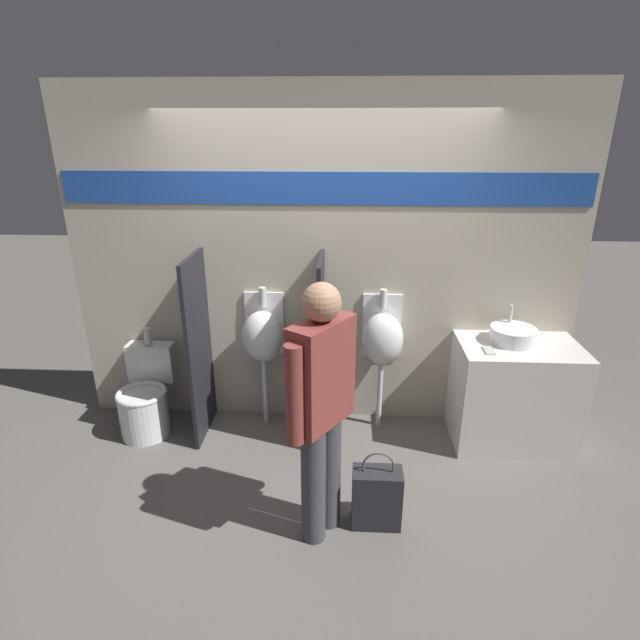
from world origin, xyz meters
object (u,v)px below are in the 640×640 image
object	(u,v)px
sink_basin	(513,335)
shopping_bag	(377,497)
toilet	(146,399)
urinal_near_counter	(263,336)
person_in_vest	(321,405)
urinal_far	(382,339)
cell_phone	(489,350)

from	to	relation	value
sink_basin	shopping_bag	xyz separation A→B (m)	(-1.06, -1.04, -0.69)
sink_basin	toilet	bearing A→B (deg)	-178.59
sink_basin	urinal_near_counter	bearing A→B (deg)	176.83
urinal_near_counter	person_in_vest	bearing A→B (deg)	-66.28
sink_basin	urinal_near_counter	xyz separation A→B (m)	(-1.95, 0.11, -0.10)
urinal_far	shopping_bag	world-z (taller)	urinal_far
toilet	person_in_vest	distance (m)	1.92
cell_phone	urinal_near_counter	xyz separation A→B (m)	(-1.72, 0.28, -0.05)
person_in_vest	shopping_bag	size ratio (longest dim) A/B	3.02
cell_phone	shopping_bag	bearing A→B (deg)	-134.20
cell_phone	sink_basin	bearing A→B (deg)	38.58
urinal_far	person_in_vest	xyz separation A→B (m)	(-0.43, -1.22, 0.10)
urinal_near_counter	urinal_far	world-z (taller)	same
cell_phone	person_in_vest	bearing A→B (deg)	-141.81
sink_basin	urinal_near_counter	distance (m)	1.95
sink_basin	cell_phone	size ratio (longest dim) A/B	2.49
urinal_far	shopping_bag	bearing A→B (deg)	-94.01
sink_basin	toilet	distance (m)	2.97
cell_phone	urinal_near_counter	size ratio (longest dim) A/B	0.12
sink_basin	urinal_far	distance (m)	1.00
cell_phone	person_in_vest	xyz separation A→B (m)	(-1.19, -0.93, 0.06)
urinal_far	toilet	bearing A→B (deg)	-174.68
sink_basin	person_in_vest	bearing A→B (deg)	-141.75
urinal_near_counter	person_in_vest	xyz separation A→B (m)	(0.54, -1.22, 0.10)
toilet	urinal_far	bearing A→B (deg)	5.32
urinal_far	sink_basin	bearing A→B (deg)	-6.25
cell_phone	urinal_near_counter	distance (m)	1.75
urinal_far	shopping_bag	distance (m)	1.30
sink_basin	person_in_vest	size ratio (longest dim) A/B	0.21
sink_basin	shopping_bag	distance (m)	1.64
toilet	shopping_bag	distance (m)	2.09
toilet	sink_basin	bearing A→B (deg)	1.41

